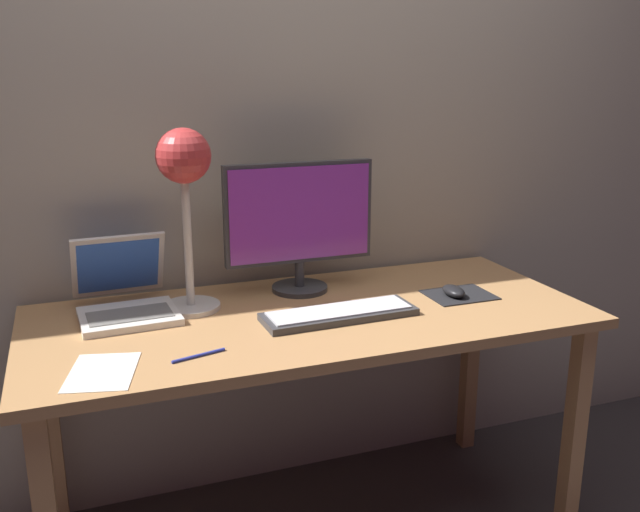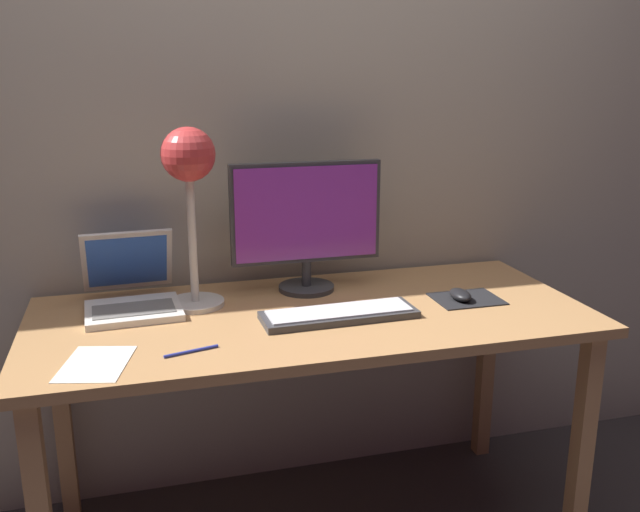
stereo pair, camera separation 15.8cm
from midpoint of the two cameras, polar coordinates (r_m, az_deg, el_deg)
The scene contains 10 objects.
back_wall at distance 2.26m, azimuth -1.29°, elevation 12.23°, with size 4.80×0.06×2.60m, color #B2A893.
desk at distance 2.02m, azimuth 1.59°, elevation -6.78°, with size 1.60×0.70×0.74m.
monitor at distance 2.13m, azimuth 0.98°, elevation 2.99°, with size 0.47×0.18×0.41m.
keyboard_main at distance 1.95m, azimuth 3.93°, elevation -4.85°, with size 0.44×0.15×0.03m.
laptop at distance 2.08m, azimuth -13.31°, elevation -2.48°, with size 0.28×0.34×0.22m.
desk_lamp at distance 1.97m, azimuth -8.52°, elevation 6.69°, with size 0.17×0.17×0.52m.
mousepad at distance 2.16m, azimuth 14.10°, elevation -3.49°, with size 0.20×0.16×0.00m, color black.
mouse at distance 2.14m, azimuth 13.62°, elevation -3.16°, with size 0.06×0.10×0.03m, color black.
paper_sheet_near_mouse at distance 1.72m, azimuth -15.55°, elevation -8.63°, with size 0.15×0.21×0.00m, color white.
pen at distance 1.74m, azimuth -8.02°, elevation -7.85°, with size 0.01×0.01×0.14m, color #2633A5.
Camera 2 is at (-0.47, -1.82, 1.42)m, focal length 38.71 mm.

